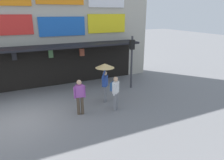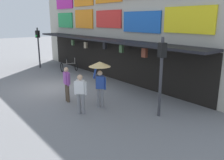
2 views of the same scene
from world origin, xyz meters
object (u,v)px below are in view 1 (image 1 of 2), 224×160
object	(u,v)px
traffic_light_far	(132,54)
pedestrian_in_yellow	(115,91)
pedestrian_in_purple	(80,95)
pedestrian_with_umbrella	(105,72)

from	to	relation	value
traffic_light_far	pedestrian_in_yellow	xyz separation A→B (m)	(-2.22, -2.34, -1.16)
pedestrian_in_purple	pedestrian_in_yellow	xyz separation A→B (m)	(1.66, -0.24, 0.04)
traffic_light_far	pedestrian_in_yellow	size ratio (longest dim) A/B	1.90
pedestrian_in_purple	pedestrian_with_umbrella	world-z (taller)	pedestrian_with_umbrella
traffic_light_far	pedestrian_in_yellow	world-z (taller)	traffic_light_far
pedestrian_with_umbrella	traffic_light_far	bearing A→B (deg)	29.43
traffic_light_far	pedestrian_in_purple	distance (m)	4.57
traffic_light_far	pedestrian_in_purple	xyz separation A→B (m)	(-3.88, -2.10, -1.19)
traffic_light_far	pedestrian_in_yellow	distance (m)	3.43
pedestrian_in_purple	pedestrian_in_yellow	size ratio (longest dim) A/B	1.00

